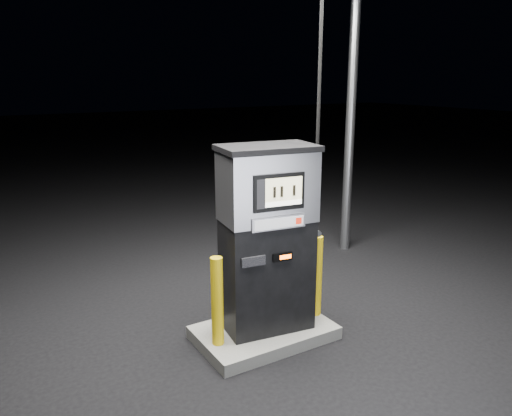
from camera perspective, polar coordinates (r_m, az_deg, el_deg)
ground at (r=6.24m, az=0.92°, el=-14.64°), size 80.00×80.00×0.00m
pump_island at (r=6.20m, az=0.92°, el=-14.03°), size 1.60×1.00×0.15m
fuel_dispenser at (r=5.76m, az=1.31°, el=-3.35°), size 1.24×0.79×4.53m
bollard_left at (r=5.61m, az=-4.45°, el=-10.59°), size 0.17×0.17×1.03m
bollard_right at (r=6.30m, az=6.92°, el=-7.71°), size 0.18×0.18×1.03m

